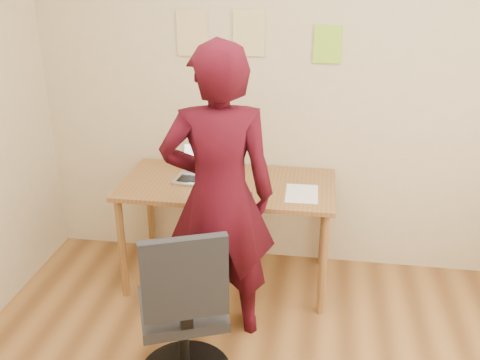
% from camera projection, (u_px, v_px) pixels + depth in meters
% --- Properties ---
extents(room, '(3.58, 3.58, 2.78)m').
position_uv_depth(room, '(257.00, 183.00, 1.97)').
color(room, brown).
rests_on(room, ground).
extents(desk, '(1.40, 0.70, 0.74)m').
position_uv_depth(desk, '(228.00, 195.00, 3.55)').
color(desk, brown).
rests_on(desk, ground).
extents(laptop, '(0.33, 0.30, 0.22)m').
position_uv_depth(laptop, '(199.00, 171.00, 3.57)').
color(laptop, '#ADACB3').
rests_on(laptop, desk).
extents(paper_sheet, '(0.21, 0.29, 0.00)m').
position_uv_depth(paper_sheet, '(302.00, 193.00, 3.36)').
color(paper_sheet, white).
rests_on(paper_sheet, desk).
extents(phone, '(0.08, 0.13, 0.01)m').
position_uv_depth(phone, '(247.00, 197.00, 3.30)').
color(phone, black).
rests_on(phone, desk).
extents(wall_note_left, '(0.21, 0.00, 0.30)m').
position_uv_depth(wall_note_left, '(192.00, 33.00, 3.53)').
color(wall_note_left, '#DEC584').
rests_on(wall_note_left, room).
extents(wall_note_mid, '(0.21, 0.00, 0.30)m').
position_uv_depth(wall_note_mid, '(249.00, 33.00, 3.47)').
color(wall_note_mid, '#DEC584').
rests_on(wall_note_mid, room).
extents(wall_note_right, '(0.18, 0.00, 0.24)m').
position_uv_depth(wall_note_right, '(328.00, 45.00, 3.43)').
color(wall_note_right, '#98D830').
rests_on(wall_note_right, room).
extents(office_chair, '(0.55, 0.56, 0.97)m').
position_uv_depth(office_chair, '(184.00, 321.00, 2.72)').
color(office_chair, black).
rests_on(office_chair, ground).
extents(person, '(0.71, 0.54, 1.76)m').
position_uv_depth(person, '(219.00, 197.00, 2.98)').
color(person, '#390712').
rests_on(person, ground).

